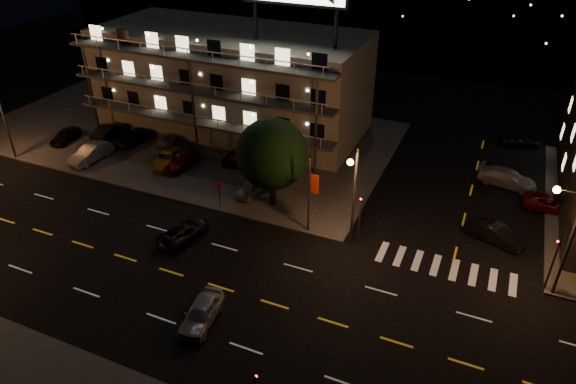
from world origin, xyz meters
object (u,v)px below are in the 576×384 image
at_px(lot_car_4, 251,188).
at_px(lot_car_7, 165,142).
at_px(lot_car_2, 167,159).
at_px(tree, 271,156).
at_px(road_car_west, 184,231).
at_px(road_car_east, 201,313).
at_px(side_car_0, 496,234).

relative_size(lot_car_4, lot_car_7, 0.82).
distance_m(lot_car_2, lot_car_4, 9.98).
distance_m(tree, road_car_west, 9.07).
bearing_deg(tree, lot_car_7, 160.10).
height_order(lot_car_2, road_car_west, lot_car_2).
height_order(tree, road_car_east, tree).
distance_m(side_car_0, road_car_east, 22.65).
xyz_separation_m(lot_car_2, lot_car_4, (9.85, -1.59, 0.00)).
bearing_deg(lot_car_2, tree, -31.05).
bearing_deg(road_car_east, side_car_0, 37.09).
distance_m(lot_car_4, lot_car_7, 12.88).
xyz_separation_m(side_car_0, road_car_west, (-21.84, -9.07, -0.08)).
bearing_deg(lot_car_2, road_car_west, -69.49).
xyz_separation_m(lot_car_2, lot_car_7, (-2.20, 2.96, 0.03)).
bearing_deg(road_car_east, lot_car_2, 122.67).
distance_m(lot_car_4, road_car_east, 15.14).
bearing_deg(road_car_west, road_car_east, 138.76).
relative_size(side_car_0, road_car_east, 1.02).
xyz_separation_m(tree, side_car_0, (17.68, 2.10, -3.96)).
bearing_deg(lot_car_4, side_car_0, 5.95).
height_order(side_car_0, road_car_east, road_car_east).
relative_size(tree, side_car_0, 1.77).
height_order(road_car_east, road_car_west, road_car_east).
relative_size(lot_car_4, road_car_east, 0.85).
bearing_deg(lot_car_2, side_car_0, -20.88).
height_order(tree, road_car_west, tree).
height_order(tree, lot_car_2, tree).
xyz_separation_m(lot_car_2, road_car_east, (13.90, -16.19, -0.04)).
relative_size(road_car_east, road_car_west, 0.94).
xyz_separation_m(lot_car_7, road_car_east, (16.10, -19.15, -0.07)).
bearing_deg(lot_car_4, road_car_east, -72.66).
xyz_separation_m(tree, lot_car_4, (-2.36, 0.66, -3.90)).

